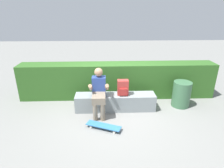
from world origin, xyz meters
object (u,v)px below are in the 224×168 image
object	(u,v)px
backpack_on_bench	(123,88)
trash_bin	(181,94)
skateboard_near_person	(103,126)
bench_main	(115,102)
person_skater	(99,91)

from	to	relation	value
backpack_on_bench	trash_bin	world-z (taller)	backpack_on_bench
skateboard_near_person	trash_bin	world-z (taller)	trash_bin
bench_main	backpack_on_bench	size ratio (longest dim) A/B	5.24
person_skater	skateboard_near_person	bearing A→B (deg)	-81.13
person_skater	skateboard_near_person	world-z (taller)	person_skater
trash_bin	backpack_on_bench	bearing A→B (deg)	-175.02
trash_bin	person_skater	bearing A→B (deg)	-171.38
skateboard_near_person	trash_bin	bearing A→B (deg)	25.47
trash_bin	bench_main	bearing A→B (deg)	-175.84
bench_main	person_skater	distance (m)	0.63
person_skater	skateboard_near_person	xyz separation A→B (m)	(0.11, -0.68, -0.56)
bench_main	trash_bin	world-z (taller)	trash_bin
bench_main	trash_bin	size ratio (longest dim) A/B	2.98
backpack_on_bench	trash_bin	size ratio (longest dim) A/B	0.57
backpack_on_bench	trash_bin	bearing A→B (deg)	4.98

